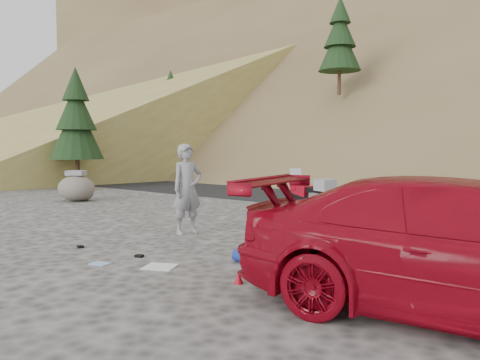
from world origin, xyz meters
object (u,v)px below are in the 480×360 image
at_px(motorcycle, 312,201).
at_px(boulder, 76,187).
at_px(man, 188,234).
at_px(red_car, 474,319).

relative_size(motorcycle, boulder, 1.23).
height_order(motorcycle, man, motorcycle).
distance_m(motorcycle, boulder, 8.29).
bearing_deg(boulder, motorcycle, 5.67).
relative_size(motorcycle, red_car, 0.40).
bearing_deg(motorcycle, man, -93.52).
relative_size(red_car, boulder, 3.07).
bearing_deg(red_car, man, 66.37).
distance_m(red_car, boulder, 12.88).
xyz_separation_m(man, boulder, (-6.89, 1.69, 0.44)).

